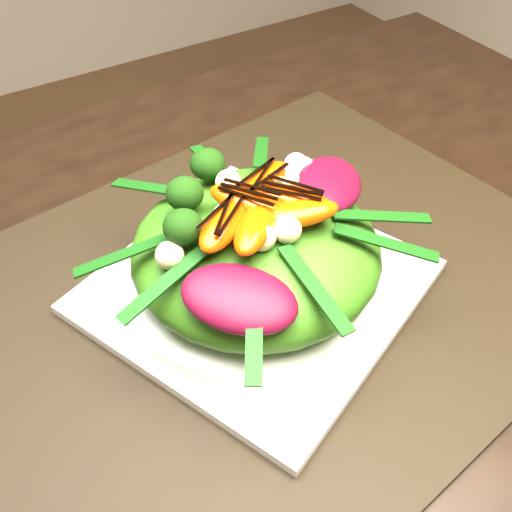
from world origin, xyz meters
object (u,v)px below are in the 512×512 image
salad_bowl (256,276)px  orange_segment (222,204)px  placemat (256,292)px  plate_base (256,286)px  lettuce_mound (256,250)px

salad_bowl → orange_segment: bearing=131.4°
placemat → plate_base: (0.00, 0.00, 0.01)m
salad_bowl → plate_base: bearing=0.0°
plate_base → orange_segment: bearing=131.4°
placemat → salad_bowl: (0.00, 0.00, 0.02)m
placemat → orange_segment: orange_segment is taller
salad_bowl → placemat: bearing=0.0°
orange_segment → placemat: bearing=-48.6°
placemat → salad_bowl: salad_bowl is taller
plate_base → orange_segment: 0.09m
salad_bowl → lettuce_mound: bearing=0.0°
salad_bowl → orange_segment: orange_segment is taller
plate_base → orange_segment: orange_segment is taller
plate_base → orange_segment: size_ratio=3.70×
placemat → plate_base: bearing=0.0°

